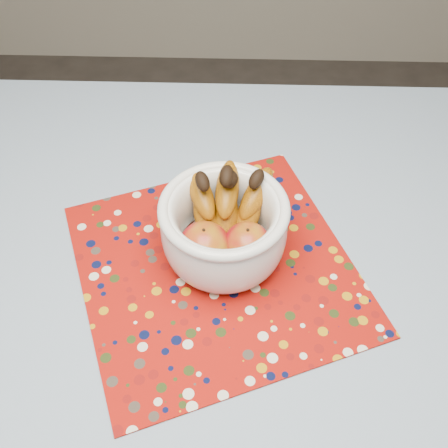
% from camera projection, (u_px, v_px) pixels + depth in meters
% --- Properties ---
extents(table, '(1.20, 1.20, 0.75)m').
position_uv_depth(table, '(198.00, 353.00, 0.89)').
color(table, brown).
rests_on(table, ground).
extents(tablecloth, '(1.32, 1.32, 0.01)m').
position_uv_depth(tablecloth, '(196.00, 329.00, 0.83)').
color(tablecloth, slate).
rests_on(tablecloth, table).
extents(placemat, '(0.58, 0.58, 0.00)m').
position_uv_depth(placemat, '(216.00, 267.00, 0.90)').
color(placemat, maroon).
rests_on(placemat, tablecloth).
extents(fruit_bowl, '(0.23, 0.23, 0.17)m').
position_uv_depth(fruit_bowl, '(226.00, 222.00, 0.86)').
color(fruit_bowl, white).
rests_on(fruit_bowl, placemat).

